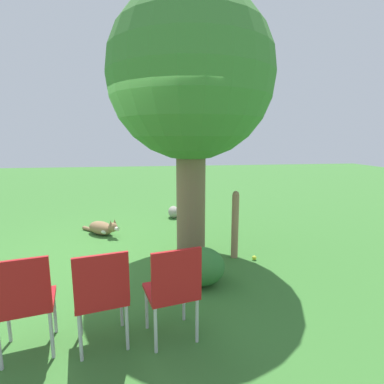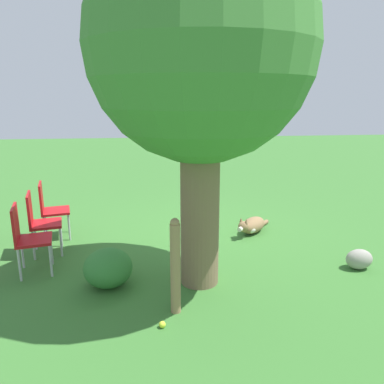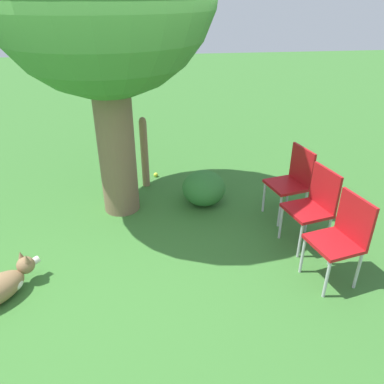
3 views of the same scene
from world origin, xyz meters
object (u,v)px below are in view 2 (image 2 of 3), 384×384
(dog, at_px, (252,226))
(tennis_ball, at_px, (162,324))
(fence_post, at_px, (175,266))
(red_chair_2, at_px, (26,235))
(oak_tree, at_px, (201,52))
(red_chair_0, at_px, (50,207))
(red_chair_1, at_px, (39,219))

(dog, relative_size, tennis_ball, 11.74)
(fence_post, bearing_deg, tennis_ball, 60.19)
(dog, relative_size, fence_post, 0.76)
(red_chair_2, bearing_deg, oak_tree, -24.66)
(red_chair_0, bearing_deg, red_chair_2, -101.61)
(dog, bearing_deg, red_chair_2, -28.83)
(fence_post, bearing_deg, red_chair_2, -31.28)
(red_chair_2, relative_size, tennis_ball, 13.38)
(red_chair_1, relative_size, red_chair_2, 1.00)
(dog, bearing_deg, fence_post, 9.46)
(red_chair_0, bearing_deg, red_chair_1, -101.61)
(fence_post, relative_size, red_chair_2, 1.15)
(dog, xyz_separation_m, red_chair_1, (3.23, 0.47, 0.40))
(oak_tree, bearing_deg, red_chair_1, -26.62)
(red_chair_2, bearing_deg, dog, 6.18)
(red_chair_1, bearing_deg, fence_post, -55.85)
(dog, height_order, red_chair_2, red_chair_2)
(red_chair_2, height_order, tennis_ball, red_chair_2)
(oak_tree, relative_size, red_chair_0, 4.35)
(oak_tree, xyz_separation_m, red_chair_2, (2.14, -0.46, -2.15))
(red_chair_0, relative_size, red_chair_1, 1.00)
(dog, bearing_deg, tennis_ball, 9.80)
(oak_tree, bearing_deg, tennis_ball, 61.46)
(oak_tree, height_order, dog, oak_tree)
(red_chair_2, xyz_separation_m, tennis_ball, (-1.65, 1.36, -0.49))
(tennis_ball, bearing_deg, red_chair_1, -50.05)
(dog, distance_m, red_chair_2, 3.43)
(dog, height_order, red_chair_0, red_chair_0)
(oak_tree, xyz_separation_m, fence_post, (0.34, 0.63, -2.15))
(red_chair_1, relative_size, tennis_ball, 13.38)
(red_chair_1, xyz_separation_m, tennis_ball, (-1.66, 1.98, -0.49))
(fence_post, bearing_deg, red_chair_1, -43.36)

